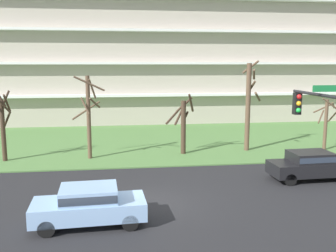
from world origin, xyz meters
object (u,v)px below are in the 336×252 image
at_px(tree_center, 183,123).
at_px(tree_far_right, 327,121).
at_px(tree_right, 249,104).
at_px(sedan_blue_near_left, 89,204).
at_px(sedan_black_center_left, 310,164).
at_px(tree_far_left, 2,124).
at_px(tree_left, 89,114).

relative_size(tree_center, tree_far_right, 1.09).
distance_m(tree_right, tree_far_right, 5.84).
bearing_deg(sedan_blue_near_left, tree_far_right, 31.10).
height_order(tree_center, sedan_black_center_left, tree_center).
relative_size(tree_far_left, tree_far_right, 1.24).
distance_m(tree_right, sedan_blue_near_left, 15.83).
relative_size(tree_right, sedan_blue_near_left, 1.46).
height_order(tree_center, tree_far_right, tree_center).
bearing_deg(sedan_blue_near_left, tree_far_left, 117.12).
height_order(tree_far_left, tree_center, tree_far_left).
height_order(tree_far_right, sedan_black_center_left, tree_far_right).
height_order(tree_far_left, tree_right, tree_right).
height_order(tree_far_left, sedan_black_center_left, tree_far_left).
bearing_deg(sedan_black_center_left, tree_right, -83.45).
bearing_deg(tree_far_right, tree_far_left, -179.28).
relative_size(tree_far_left, tree_left, 0.88).
xyz_separation_m(tree_far_left, sedan_black_center_left, (17.74, -6.15, -1.65)).
bearing_deg(tree_right, tree_far_right, -6.74).
xyz_separation_m(tree_right, tree_far_right, (5.68, -0.67, -1.21)).
distance_m(tree_far_left, tree_center, 11.84).
xyz_separation_m(tree_left, sedan_blue_near_left, (0.72, -10.59, -2.20)).
bearing_deg(sedan_black_center_left, tree_far_right, -127.70).
distance_m(tree_center, tree_far_right, 10.50).
bearing_deg(tree_far_left, tree_center, 2.94).
relative_size(tree_center, sedan_black_center_left, 0.97).
bearing_deg(tree_left, tree_center, 5.93).
bearing_deg(sedan_black_center_left, sedan_blue_near_left, 19.06).
height_order(tree_far_left, sedan_blue_near_left, tree_far_left).
height_order(tree_far_left, tree_far_right, tree_far_left).
bearing_deg(tree_far_right, tree_right, 173.26).
xyz_separation_m(tree_far_left, tree_far_right, (22.32, 0.28, -0.30)).
bearing_deg(tree_center, tree_far_right, -1.78).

